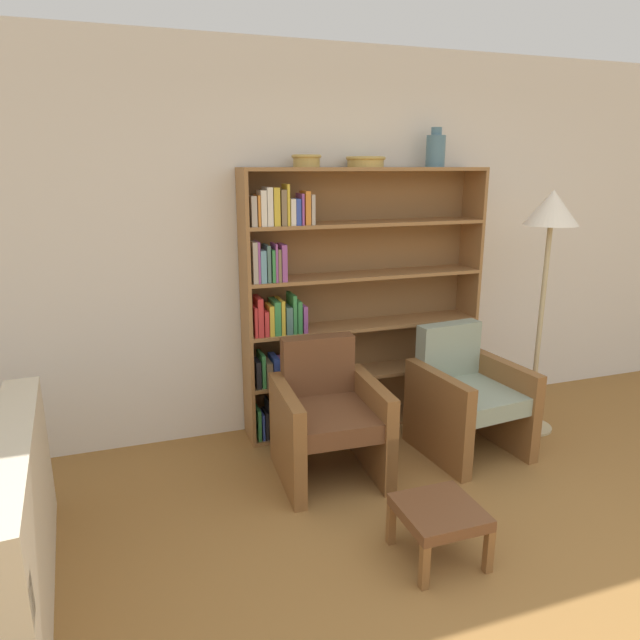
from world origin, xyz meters
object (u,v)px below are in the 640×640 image
Objects in this scene: vase_tall at (436,150)px; armchair_cushioned at (466,396)px; bowl_slate at (306,160)px; armchair_leather at (328,417)px; footstool at (439,515)px; bookshelf at (340,306)px; floor_lamp at (550,226)px; bowl_cream at (366,161)px.

vase_tall is 0.32× the size of armchair_cushioned.
bowl_slate is 0.98m from vase_tall.
armchair_leather is 2.18× the size of footstool.
vase_tall is (0.72, -0.02, 1.10)m from bookshelf.
armchair_cushioned is at bearing 51.35° from footstool.
floor_lamp reaches higher than armchair_leather.
footstool is at bearing -99.08° from bowl_cream.
bowl_slate is at bearing 180.00° from bowl_cream.
armchair_cushioned is 1.32m from floor_lamp.
armchair_cushioned is at bearing -170.59° from floor_lamp.
armchair_leather is at bearing -148.95° from vase_tall.
armchair_leather is 0.48× the size of floor_lamp.
bookshelf is 1.08× the size of floor_lamp.
vase_tall reaches higher than bowl_slate.
armchair_leather is 1.01m from footstool.
floor_lamp is at bearing 36.98° from footstool.
bookshelf is at bearing 87.02° from footstool.
footstool is at bearing 45.62° from armchair_cushioned.
bookshelf is 1.57m from floor_lamp.
armchair_leather is at bearing -128.46° from bowl_cream.
bookshelf is 6.96× the size of bowl_cream.
vase_tall reaches higher than floor_lamp.
bowl_cream is 0.32× the size of armchair_leather.
bowl_slate is 0.73× the size of vase_tall.
armchair_cushioned is (-0.02, -0.63, -1.66)m from vase_tall.
bowl_cream reaches higher than floor_lamp.
bookshelf is at bearing 3.33° from bowl_slate.
bowl_slate is 1.70m from armchair_leather.
armchair_cushioned is 2.18× the size of footstool.
bookshelf is 1.31m from vase_tall.
vase_tall is 0.15× the size of floor_lamp.
vase_tall is 2.06m from armchair_leather.
bowl_cream is 1.36m from floor_lamp.
bowl_slate is 1.95m from armchair_cushioned.
bowl_cream reaches higher than armchair_leather.
armchair_cushioned is at bearing -177.34° from armchair_leather.
vase_tall is (0.55, -0.00, 0.08)m from bowl_cream.
vase_tall is (0.98, -0.00, 0.07)m from bowl_slate.
footstool is at bearing -83.78° from bowl_slate.
bookshelf is 9.52× the size of bowl_slate.
footstool is at bearing -92.98° from bookshelf.
floor_lamp reaches higher than footstool.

